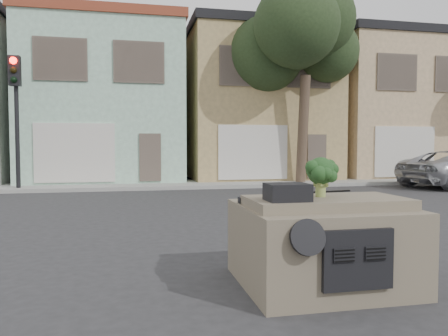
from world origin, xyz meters
name	(u,v)px	position (x,y,z in m)	size (l,w,h in m)	color
ground_plane	(255,236)	(0.00, 0.00, 0.00)	(120.00, 120.00, 0.00)	#303033
sidewalk	(187,184)	(0.00, 10.50, 0.07)	(40.00, 3.00, 0.15)	gray
townhouse_mint	(106,105)	(-3.50, 14.50, 3.77)	(7.20, 8.20, 7.55)	#A6D0B6
townhouse_tan	(252,107)	(4.00, 14.50, 3.77)	(7.20, 8.20, 7.55)	tan
townhouse_beige	(378,110)	(11.50, 14.50, 3.77)	(7.20, 8.20, 7.55)	tan
traffic_signal	(16,124)	(-6.50, 9.50, 2.55)	(0.40, 0.40, 5.10)	black
tree_near	(303,88)	(5.00, 9.80, 4.25)	(4.40, 4.00, 8.50)	#26371C
car_dashboard	(321,240)	(0.00, -3.00, 0.56)	(2.00, 1.80, 1.12)	#6E6350
instrument_hump	(287,192)	(-0.58, -3.35, 1.22)	(0.48, 0.38, 0.20)	black
wiper_arm	(328,192)	(0.28, -2.62, 1.13)	(0.70, 0.03, 0.02)	black
broccoli	(321,177)	(-0.04, -3.06, 1.37)	(0.41, 0.41, 0.50)	#1A3817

